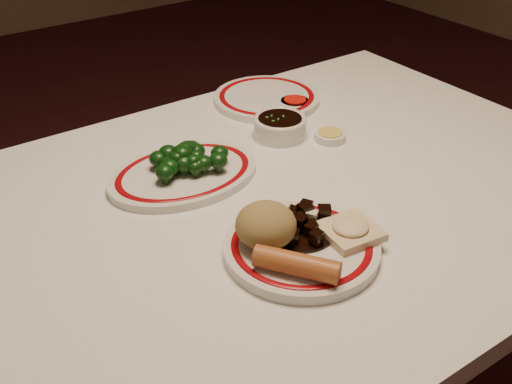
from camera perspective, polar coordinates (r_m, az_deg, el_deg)
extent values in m
cube|color=white|center=(1.16, 3.39, -0.50)|extent=(1.20, 0.90, 0.04)
cylinder|color=black|center=(1.91, 8.51, 0.27)|extent=(0.06, 0.06, 0.71)
cylinder|color=silver|center=(0.99, 4.05, -5.05)|extent=(0.31, 0.31, 0.02)
torus|color=maroon|center=(0.98, 4.07, -4.63)|extent=(0.26, 0.26, 0.00)
ellipsoid|color=#9A7F48|center=(0.96, 0.89, -2.95)|extent=(0.09, 0.09, 0.07)
cylinder|color=#B3612C|center=(0.91, 3.63, -6.43)|extent=(0.10, 0.12, 0.03)
cube|color=beige|center=(1.00, 8.37, -3.49)|extent=(0.09, 0.09, 0.01)
ellipsoid|color=beige|center=(1.00, 8.42, -3.03)|extent=(0.06, 0.06, 0.02)
cylinder|color=black|center=(1.01, 3.78, -3.32)|extent=(0.12, 0.12, 0.00)
cube|color=black|center=(0.98, 3.20, -4.06)|extent=(0.03, 0.03, 0.02)
cube|color=black|center=(1.00, 3.79, -2.62)|extent=(0.02, 0.02, 0.02)
cube|color=black|center=(1.00, 3.84, -2.70)|extent=(0.03, 0.03, 0.02)
cube|color=black|center=(1.04, 4.45, -1.34)|extent=(0.03, 0.03, 0.02)
cube|color=black|center=(1.00, 2.93, -2.27)|extent=(0.02, 0.02, 0.02)
cube|color=black|center=(0.97, 5.38, -4.02)|extent=(0.02, 0.02, 0.02)
cube|color=black|center=(1.02, 1.70, -2.15)|extent=(0.03, 0.03, 0.02)
cube|color=black|center=(1.03, 3.20, -1.81)|extent=(0.02, 0.02, 0.02)
cube|color=black|center=(0.98, 2.59, -4.25)|extent=(0.02, 0.02, 0.01)
cube|color=black|center=(1.03, 4.41, -1.65)|extent=(0.02, 0.02, 0.02)
cube|color=black|center=(0.99, 4.92, -3.36)|extent=(0.02, 0.02, 0.02)
cube|color=black|center=(1.01, 2.89, -2.40)|extent=(0.02, 0.02, 0.01)
cube|color=black|center=(0.99, 1.80, -3.25)|extent=(0.03, 0.03, 0.02)
cube|color=black|center=(0.98, 2.14, -3.07)|extent=(0.02, 0.02, 0.02)
cube|color=black|center=(0.98, 2.85, -3.48)|extent=(0.02, 0.02, 0.02)
cube|color=black|center=(1.03, 6.09, -1.82)|extent=(0.03, 0.03, 0.02)
cube|color=black|center=(0.97, 3.14, -3.77)|extent=(0.02, 0.02, 0.02)
cube|color=black|center=(1.00, 4.93, -2.96)|extent=(0.02, 0.02, 0.02)
cube|color=beige|center=(1.02, 2.81, -2.11)|extent=(0.02, 0.02, 0.01)
cube|color=beige|center=(1.02, 5.01, -2.02)|extent=(0.02, 0.02, 0.01)
cube|color=beige|center=(1.00, 1.53, -2.56)|extent=(0.02, 0.02, 0.01)
cube|color=beige|center=(0.99, 2.50, -2.65)|extent=(0.02, 0.02, 0.01)
cube|color=beige|center=(1.02, 2.48, -1.51)|extent=(0.02, 0.02, 0.01)
torus|color=maroon|center=(1.18, -6.47, 1.84)|extent=(0.25, 0.25, 0.00)
cylinder|color=#23471C|center=(1.16, -5.43, 1.66)|extent=(0.01, 0.01, 0.01)
ellipsoid|color=#0C330D|center=(1.15, -5.46, 2.28)|extent=(0.03, 0.03, 0.02)
cylinder|color=#23471C|center=(1.17, -3.36, 2.11)|extent=(0.01, 0.01, 0.01)
ellipsoid|color=#0C330D|center=(1.16, -3.39, 2.85)|extent=(0.03, 0.03, 0.03)
cylinder|color=#23471C|center=(1.19, -8.61, 2.28)|extent=(0.01, 0.01, 0.01)
ellipsoid|color=#0C330D|center=(1.18, -8.67, 2.96)|extent=(0.03, 0.03, 0.03)
cylinder|color=#23471C|center=(1.22, -5.70, 3.43)|extent=(0.01, 0.01, 0.01)
ellipsoid|color=#0C330D|center=(1.21, -5.73, 4.03)|extent=(0.03, 0.03, 0.02)
cylinder|color=#23471C|center=(1.17, -6.64, 2.15)|extent=(0.01, 0.01, 0.01)
ellipsoid|color=#0C330D|center=(1.17, -6.68, 2.81)|extent=(0.03, 0.03, 0.02)
cylinder|color=#23471C|center=(1.17, -6.52, 1.93)|extent=(0.01, 0.01, 0.01)
ellipsoid|color=#0C330D|center=(1.16, -6.57, 2.64)|extent=(0.04, 0.04, 0.03)
cylinder|color=#23471C|center=(1.17, -6.20, 1.98)|extent=(0.01, 0.01, 0.01)
ellipsoid|color=#0C330D|center=(1.16, -6.25, 2.67)|extent=(0.03, 0.03, 0.02)
cylinder|color=#23471C|center=(1.17, -6.57, 2.06)|extent=(0.01, 0.01, 0.01)
ellipsoid|color=#0C330D|center=(1.16, -6.62, 2.73)|extent=(0.03, 0.03, 0.03)
cylinder|color=#23471C|center=(1.16, -5.20, 1.77)|extent=(0.01, 0.01, 0.01)
ellipsoid|color=#0C330D|center=(1.15, -5.24, 2.42)|extent=(0.03, 0.03, 0.03)
cylinder|color=#23471C|center=(1.18, -7.46, 2.26)|extent=(0.01, 0.01, 0.01)
ellipsoid|color=#0C330D|center=(1.18, -7.51, 2.83)|extent=(0.03, 0.03, 0.02)
cylinder|color=#23471C|center=(1.16, -6.40, 1.82)|extent=(0.01, 0.01, 0.01)
ellipsoid|color=#0C330D|center=(1.15, -6.46, 2.58)|extent=(0.04, 0.04, 0.03)
cylinder|color=#23471C|center=(1.20, -6.05, 3.02)|extent=(0.01, 0.01, 0.01)
ellipsoid|color=#0C330D|center=(1.19, -6.11, 3.80)|extent=(0.04, 0.04, 0.03)
cylinder|color=#23471C|center=(1.16, -7.64, 1.52)|extent=(0.01, 0.01, 0.01)
ellipsoid|color=#0C330D|center=(1.15, -7.70, 2.24)|extent=(0.04, 0.04, 0.03)
cylinder|color=#23471C|center=(1.14, -8.05, 1.08)|extent=(0.01, 0.01, 0.01)
ellipsoid|color=#0C330D|center=(1.13, -8.11, 1.80)|extent=(0.03, 0.03, 0.03)
cylinder|color=#23471C|center=(1.16, -5.58, 1.93)|extent=(0.01, 0.01, 0.01)
ellipsoid|color=#0C330D|center=(1.16, -5.62, 2.59)|extent=(0.03, 0.03, 0.03)
cylinder|color=#23471C|center=(1.17, -7.37, 1.87)|extent=(0.01, 0.01, 0.01)
ellipsoid|color=#0C330D|center=(1.16, -7.43, 2.59)|extent=(0.04, 0.04, 0.03)
cylinder|color=#23471C|center=(1.19, -3.23, 2.81)|extent=(0.01, 0.01, 0.01)
ellipsoid|color=#0C330D|center=(1.18, -3.25, 3.49)|extent=(0.03, 0.03, 0.03)
cylinder|color=#23471C|center=(1.19, -5.30, 2.62)|extent=(0.01, 0.01, 0.01)
ellipsoid|color=#0C330D|center=(1.18, -5.33, 3.23)|extent=(0.03, 0.03, 0.02)
cylinder|color=#23471C|center=(1.19, -7.43, 2.52)|extent=(0.01, 0.01, 0.01)
ellipsoid|color=#0C330D|center=(1.18, -7.48, 3.09)|extent=(0.03, 0.03, 0.02)
cylinder|color=#23471C|center=(1.21, -5.37, 2.99)|extent=(0.01, 0.01, 0.01)
ellipsoid|color=#0C330D|center=(1.20, -5.41, 3.64)|extent=(0.04, 0.04, 0.03)
cylinder|color=#23471C|center=(1.15, -7.89, 1.28)|extent=(0.01, 0.01, 0.01)
ellipsoid|color=#0C330D|center=(1.14, -7.95, 1.92)|extent=(0.03, 0.03, 0.03)
cylinder|color=#23471C|center=(1.16, -4.64, 1.95)|extent=(0.01, 0.01, 0.01)
ellipsoid|color=#0C330D|center=(1.16, -4.68, 2.63)|extent=(0.03, 0.03, 0.03)
ellipsoid|color=#0C330D|center=(1.15, -7.04, 3.07)|extent=(0.03, 0.03, 0.02)
ellipsoid|color=#0C330D|center=(1.19, -6.33, 3.74)|extent=(0.03, 0.03, 0.03)
ellipsoid|color=#0C330D|center=(1.15, -5.60, 2.81)|extent=(0.03, 0.03, 0.02)
ellipsoid|color=#0C330D|center=(1.18, -7.82, 3.47)|extent=(0.04, 0.04, 0.03)
ellipsoid|color=#0C330D|center=(1.16, -6.96, 3.18)|extent=(0.03, 0.03, 0.02)
ellipsoid|color=#0C330D|center=(1.16, -6.74, 3.57)|extent=(0.03, 0.03, 0.02)
ellipsoid|color=#0C330D|center=(1.16, -6.57, 3.44)|extent=(0.03, 0.03, 0.03)
cylinder|color=silver|center=(1.31, 2.14, 5.71)|extent=(0.11, 0.11, 0.04)
cylinder|color=black|center=(1.31, 2.15, 6.54)|extent=(0.09, 0.09, 0.00)
cylinder|color=silver|center=(1.45, 3.47, 7.85)|extent=(0.06, 0.06, 0.02)
cylinder|color=red|center=(1.45, 3.48, 8.19)|extent=(0.05, 0.05, 0.00)
cylinder|color=silver|center=(1.31, 6.59, 4.93)|extent=(0.06, 0.06, 0.02)
cylinder|color=#DBC35A|center=(1.31, 6.62, 5.30)|extent=(0.05, 0.05, 0.00)
cylinder|color=silver|center=(1.47, 0.95, 8.30)|extent=(0.27, 0.27, 0.02)
torus|color=maroon|center=(1.47, 0.95, 8.58)|extent=(0.23, 0.23, 0.00)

